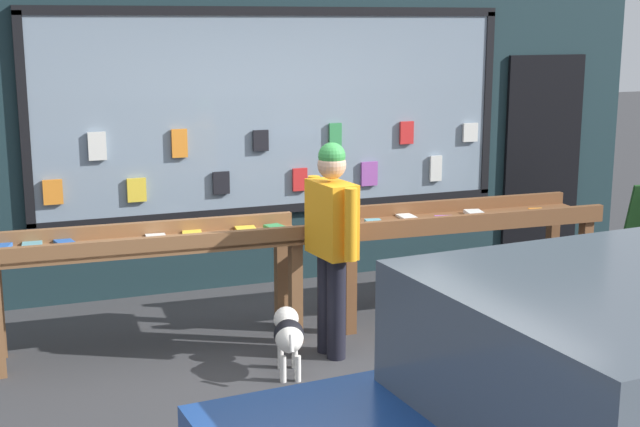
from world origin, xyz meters
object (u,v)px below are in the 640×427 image
at_px(display_table_left, 148,254).
at_px(person_browsing, 332,235).
at_px(display_table_right, 460,228).
at_px(small_dog, 288,334).

bearing_deg(display_table_left, person_browsing, -25.77).
relative_size(display_table_left, person_browsing, 1.50).
xyz_separation_m(display_table_left, display_table_right, (2.63, -0.00, -0.02)).
bearing_deg(person_browsing, display_table_left, 57.26).
height_order(person_browsing, small_dog, person_browsing).
height_order(display_table_right, person_browsing, person_browsing).
xyz_separation_m(person_browsing, small_dog, (-0.41, -0.21, -0.63)).
bearing_deg(person_browsing, small_dog, 110.65).
distance_m(display_table_right, person_browsing, 1.53).
xyz_separation_m(display_table_right, small_dog, (-1.81, -0.80, -0.44)).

